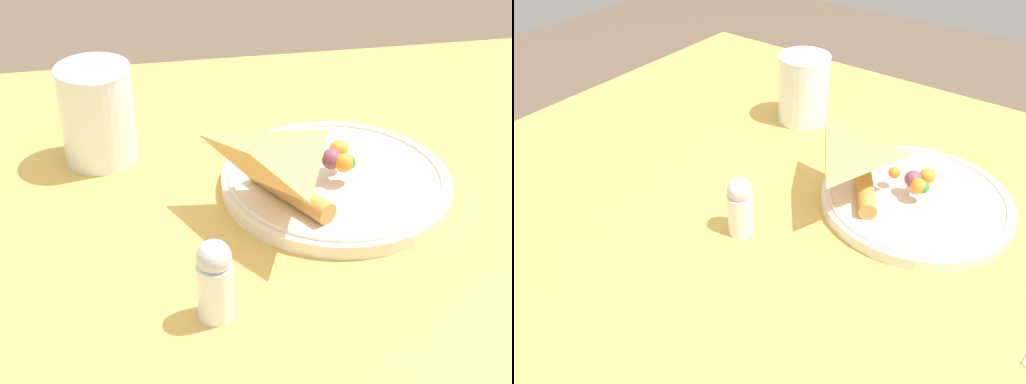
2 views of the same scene
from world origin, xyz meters
TOP-DOWN VIEW (x-y plane):
  - dining_table at (0.00, 0.00)m, footprint 1.11×0.89m
  - plate_pizza at (0.11, 0.07)m, footprint 0.26×0.26m
  - milk_glass at (-0.15, 0.18)m, footprint 0.09×0.09m
  - salt_shaker at (-0.05, -0.11)m, footprint 0.03×0.03m

SIDE VIEW (x-z plane):
  - dining_table at x=0.00m, z-range 0.26..0.99m
  - plate_pizza at x=0.11m, z-range 0.71..0.76m
  - salt_shaker at x=-0.05m, z-range 0.72..0.81m
  - milk_glass at x=-0.15m, z-range 0.72..0.84m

